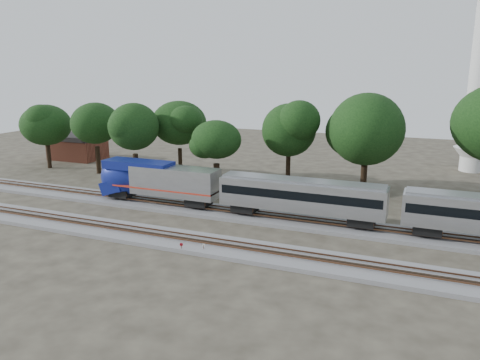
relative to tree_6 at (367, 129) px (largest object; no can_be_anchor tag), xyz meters
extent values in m
plane|color=#383328|center=(-16.42, -21.13, -8.91)|extent=(160.00, 160.00, 0.00)
cube|color=slate|center=(-16.42, -15.13, -8.71)|extent=(160.00, 5.00, 0.40)
cube|color=brown|center=(-16.42, -15.85, -8.25)|extent=(160.00, 0.08, 0.15)
cube|color=brown|center=(-16.42, -14.42, -8.25)|extent=(160.00, 0.08, 0.15)
cube|color=slate|center=(-16.42, -25.13, -8.71)|extent=(160.00, 5.00, 0.40)
cube|color=brown|center=(-16.42, -25.85, -8.25)|extent=(160.00, 0.08, 0.15)
cube|color=brown|center=(-16.42, -24.42, -8.25)|extent=(160.00, 0.08, 0.15)
cube|color=#BBBDC3|center=(-20.43, -15.13, -5.51)|extent=(11.09, 3.14, 3.45)
ellipsoid|color=navy|center=(-28.38, -15.13, -5.77)|extent=(5.65, 3.26, 4.81)
cube|color=navy|center=(-25.56, -15.13, -3.89)|extent=(8.89, 3.07, 1.05)
cube|color=black|center=(-27.86, -15.13, -4.73)|extent=(0.47, 2.41, 1.37)
cube|color=#B52E1B|center=(-21.69, -15.13, -6.40)|extent=(13.60, 3.18, 0.19)
cube|color=black|center=(-28.23, -15.13, -7.71)|extent=(2.72, 2.30, 0.94)
cube|color=black|center=(-17.24, -15.13, -7.71)|extent=(2.72, 2.30, 0.94)
cube|color=#BBBDC3|center=(-4.68, -15.13, -5.67)|extent=(18.20, 3.14, 3.14)
cube|color=black|center=(-4.68, -15.13, -5.35)|extent=(17.57, 3.19, 0.94)
cube|color=gray|center=(-4.68, -15.13, -4.05)|extent=(17.78, 2.51, 0.37)
cube|color=black|center=(-11.27, -15.13, -7.71)|extent=(2.72, 2.30, 0.94)
cube|color=black|center=(1.91, -15.13, -7.71)|extent=(2.72, 2.30, 0.94)
cube|color=black|center=(8.36, -15.13, -7.71)|extent=(2.72, 2.30, 0.94)
cylinder|color=#512D19|center=(-12.75, -27.46, -8.47)|extent=(0.06, 0.06, 0.88)
cylinder|color=#B70D1D|center=(-12.75, -27.46, -8.08)|extent=(0.30, 0.16, 0.31)
cylinder|color=#512D19|center=(-10.84, -26.66, -8.51)|extent=(0.05, 0.05, 0.80)
cylinder|color=silver|center=(-10.84, -26.66, -8.15)|extent=(0.29, 0.06, 0.29)
cube|color=#512D19|center=(-11.86, -26.91, -8.76)|extent=(0.50, 0.30, 0.30)
cone|color=silver|center=(14.74, 22.10, -6.93)|extent=(6.33, 6.33, 3.96)
cube|color=brown|center=(-53.42, 5.77, -7.05)|extent=(9.32, 6.55, 3.72)
cube|color=black|center=(-53.42, 5.77, -4.77)|extent=(9.52, 6.75, 0.84)
cylinder|color=black|center=(-52.39, -2.59, -6.92)|extent=(0.70, 0.70, 3.99)
ellipsoid|color=black|center=(-52.39, -2.59, -1.51)|extent=(7.51, 7.51, 6.39)
cylinder|color=black|center=(-41.83, -2.80, -6.70)|extent=(0.70, 0.70, 4.41)
ellipsoid|color=black|center=(-41.83, -2.80, -0.72)|extent=(8.31, 8.31, 7.07)
cylinder|color=black|center=(-31.62, -7.01, -6.59)|extent=(0.70, 0.70, 4.63)
ellipsoid|color=black|center=(-31.62, -7.01, -0.31)|extent=(8.73, 8.73, 7.42)
cylinder|color=black|center=(-28.03, -0.28, -6.60)|extent=(0.70, 0.70, 4.61)
ellipsoid|color=black|center=(-28.03, -0.28, -0.35)|extent=(8.69, 8.69, 7.39)
cylinder|color=black|center=(-19.14, -5.90, -6.95)|extent=(0.70, 0.70, 3.93)
ellipsoid|color=black|center=(-19.14, -5.90, -1.62)|extent=(7.40, 7.40, 6.29)
cylinder|color=black|center=(-10.93, 1.09, -6.71)|extent=(0.70, 0.70, 4.39)
ellipsoid|color=black|center=(-10.93, 1.09, -0.76)|extent=(8.27, 8.27, 7.03)
cylinder|color=black|center=(0.00, 0.00, -6.50)|extent=(0.70, 0.70, 4.81)
ellipsoid|color=black|center=(0.00, 0.00, 0.02)|extent=(9.07, 9.07, 7.71)
camera|label=1|loc=(7.69, -63.17, 7.94)|focal=35.00mm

